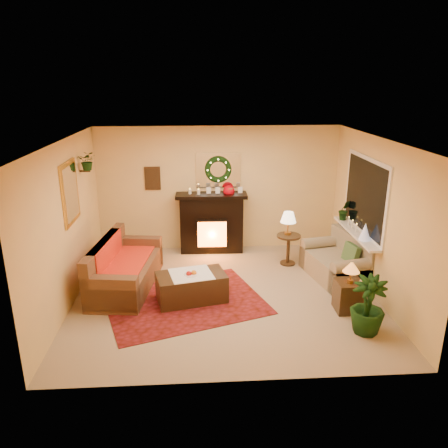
{
  "coord_description": "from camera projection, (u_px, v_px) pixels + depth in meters",
  "views": [
    {
      "loc": [
        -0.45,
        -6.65,
        3.46
      ],
      "look_at": [
        0.0,
        0.35,
        1.15
      ],
      "focal_mm": 35.0,
      "sensor_mm": 36.0,
      "label": 1
    }
  ],
  "objects": [
    {
      "name": "mini_tree",
      "position": [
        365.0,
        232.0,
        7.34
      ],
      "size": [
        0.19,
        0.19,
        0.29
      ],
      "primitive_type": "cone",
      "color": "silver",
      "rests_on": "window_sill"
    },
    {
      "name": "wall_art",
      "position": [
        153.0,
        178.0,
        8.96
      ],
      "size": [
        0.32,
        0.03,
        0.48
      ],
      "primitive_type": "cube",
      "color": "#381E11",
      "rests_on": "wall_back"
    },
    {
      "name": "fireplace",
      "position": [
        212.0,
        226.0,
        9.16
      ],
      "size": [
        1.3,
        0.44,
        1.19
      ],
      "primitive_type": "cube",
      "rotation": [
        0.0,
        0.0,
        -0.02
      ],
      "color": "black",
      "rests_on": "floor"
    },
    {
      "name": "sofa",
      "position": [
        126.0,
        264.0,
        7.56
      ],
      "size": [
        1.12,
        2.09,
        0.86
      ],
      "primitive_type": "cube",
      "rotation": [
        0.0,
        0.0,
        -0.13
      ],
      "color": "#3D2D1D",
      "rests_on": "floor"
    },
    {
      "name": "mantel_mirror",
      "position": [
        218.0,
        170.0,
        8.99
      ],
      "size": [
        0.92,
        0.02,
        0.72
      ],
      "primitive_type": "cube",
      "color": "white",
      "rests_on": "wall_back"
    },
    {
      "name": "wreath",
      "position": [
        218.0,
        170.0,
        8.95
      ],
      "size": [
        0.55,
        0.11,
        0.55
      ],
      "primitive_type": "torus",
      "rotation": [
        1.57,
        0.0,
        0.0
      ],
      "color": "#194719",
      "rests_on": "wall_back"
    },
    {
      "name": "window_frame",
      "position": [
        365.0,
        196.0,
        7.6
      ],
      "size": [
        0.03,
        1.86,
        1.36
      ],
      "primitive_type": "cube",
      "color": "white",
      "rests_on": "wall_right"
    },
    {
      "name": "ceiling",
      "position": [
        225.0,
        140.0,
        6.6
      ],
      "size": [
        5.0,
        5.0,
        0.0
      ],
      "primitive_type": "plane",
      "color": "white",
      "rests_on": "ground"
    },
    {
      "name": "lamp_tiffany",
      "position": [
        351.0,
        268.0,
        6.64
      ],
      "size": [
        0.26,
        0.26,
        0.38
      ],
      "primitive_type": "cone",
      "color": "orange",
      "rests_on": "end_table_square"
    },
    {
      "name": "wall_back",
      "position": [
        218.0,
        189.0,
        9.14
      ],
      "size": [
        5.0,
        5.0,
        0.0
      ],
      "primitive_type": "plane",
      "color": "#EFD88C",
      "rests_on": "ground"
    },
    {
      "name": "sill_plant",
      "position": [
        344.0,
        210.0,
        8.4
      ],
      "size": [
        0.28,
        0.23,
        0.51
      ],
      "primitive_type": "imported",
      "color": "#0F3D12",
      "rests_on": "window_sill"
    },
    {
      "name": "mantel_candle_b",
      "position": [
        199.0,
        194.0,
        8.87
      ],
      "size": [
        0.07,
        0.07,
        0.2
      ],
      "primitive_type": "cylinder",
      "color": "white",
      "rests_on": "fireplace"
    },
    {
      "name": "gold_mirror",
      "position": [
        70.0,
        193.0,
        7.0
      ],
      "size": [
        0.03,
        0.84,
        1.0
      ],
      "primitive_type": "cube",
      "color": "gold",
      "rests_on": "wall_left"
    },
    {
      "name": "fruit_bowl",
      "position": [
        191.0,
        276.0,
        7.06
      ],
      "size": [
        0.25,
        0.25,
        0.06
      ],
      "primitive_type": "cylinder",
      "color": "white",
      "rests_on": "coffee_table"
    },
    {
      "name": "hanging_plant",
      "position": [
        88.0,
        170.0,
        7.65
      ],
      "size": [
        0.33,
        0.28,
        0.36
      ],
      "primitive_type": "imported",
      "color": "#194719",
      "rests_on": "wall_left"
    },
    {
      "name": "lamp_cream",
      "position": [
        288.0,
        221.0,
        8.42
      ],
      "size": [
        0.3,
        0.3,
        0.47
      ],
      "primitive_type": "cone",
      "color": "#FFEABC",
      "rests_on": "side_table_round"
    },
    {
      "name": "poinsettia",
      "position": [
        229.0,
        191.0,
        8.96
      ],
      "size": [
        0.23,
        0.23,
        0.23
      ],
      "primitive_type": "sphere",
      "color": "red",
      "rests_on": "fireplace"
    },
    {
      "name": "side_table_round",
      "position": [
        288.0,
        248.0,
        8.56
      ],
      "size": [
        0.61,
        0.61,
        0.6
      ],
      "primitive_type": "cylinder",
      "rotation": [
        0.0,
        0.0,
        0.39
      ],
      "color": "black",
      "rests_on": "floor"
    },
    {
      "name": "wall_right",
      "position": [
        377.0,
        219.0,
        7.16
      ],
      "size": [
        4.5,
        4.5,
        0.0
      ],
      "primitive_type": "plane",
      "color": "#EFD88C",
      "rests_on": "ground"
    },
    {
      "name": "window_sill",
      "position": [
        356.0,
        233.0,
        7.81
      ],
      "size": [
        0.22,
        1.86,
        0.04
      ],
      "primitive_type": "cube",
      "color": "white",
      "rests_on": "wall_right"
    },
    {
      "name": "coffee_table",
      "position": [
        191.0,
        289.0,
        7.17
      ],
      "size": [
        1.22,
        0.84,
        0.46
      ],
      "primitive_type": "cube",
      "rotation": [
        0.0,
        0.0,
        0.23
      ],
      "color": "#512512",
      "rests_on": "floor"
    },
    {
      "name": "mantel_candle_a",
      "position": [
        190.0,
        194.0,
        8.9
      ],
      "size": [
        0.06,
        0.06,
        0.19
      ],
      "primitive_type": "cylinder",
      "color": "white",
      "rests_on": "fireplace"
    },
    {
      "name": "floor_palm",
      "position": [
        368.0,
        304.0,
        6.17
      ],
      "size": [
        1.89,
        1.89,
        2.59
      ],
      "primitive_type": "imported",
      "rotation": [
        0.0,
        0.0,
        -0.39
      ],
      "color": "#22451C",
      "rests_on": "floor"
    },
    {
      "name": "floor",
      "position": [
        225.0,
        295.0,
        7.41
      ],
      "size": [
        5.0,
        5.0,
        0.0
      ],
      "primitive_type": "plane",
      "color": "beige",
      "rests_on": "ground"
    },
    {
      "name": "red_throw",
      "position": [
        124.0,
        260.0,
        7.69
      ],
      "size": [
        0.83,
        1.35,
        0.02
      ],
      "primitive_type": "cube",
      "color": "red",
      "rests_on": "sofa"
    },
    {
      "name": "end_table_square",
      "position": [
        349.0,
        295.0,
        6.83
      ],
      "size": [
        0.4,
        0.4,
        0.49
      ],
      "primitive_type": "cube",
      "rotation": [
        0.0,
        0.0,
        -0.0
      ],
      "color": "#482B14",
      "rests_on": "floor"
    },
    {
      "name": "loveseat",
      "position": [
        337.0,
        257.0,
        7.91
      ],
      "size": [
        1.08,
        1.53,
        0.81
      ],
      "primitive_type": "cube",
      "rotation": [
        0.0,
        0.0,
        0.21
      ],
      "color": "tan",
      "rests_on": "floor"
    },
    {
      "name": "area_rug",
      "position": [
        185.0,
        302.0,
        7.16
      ],
      "size": [
        2.92,
        2.53,
        0.01
      ],
      "primitive_type": "cube",
      "rotation": [
        0.0,
        0.0,
        0.33
      ],
      "color": "maroon",
      "rests_on": "floor"
    },
    {
      "name": "window_glass",
      "position": [
        365.0,
        196.0,
        7.6
      ],
      "size": [
        0.02,
        1.7,
        1.22
      ],
      "primitive_type": "cube",
      "color": "black",
      "rests_on": "wall_right"
    },
    {
      "name": "wall_front",
      "position": [
        239.0,
        284.0,
        4.87
      ],
      "size": [
        5.0,
        5.0,
        0.0
      ],
      "primitive_type": "plane",
      "color": "#EFD88C",
      "rests_on": "ground"
    },
    {
      "name": "wall_left",
      "position": [
        67.0,
        225.0,
        6.85
      ],
      "size": [
        4.5,
        4.5,
        0.0
      ],
      "primitive_type": "plane",
      "color": "#EFD88C",
      "rests_on": "ground"
    }
  ]
}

